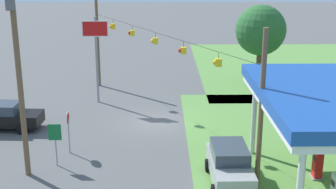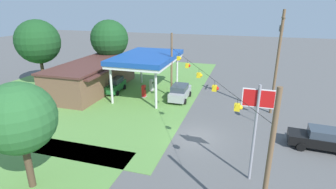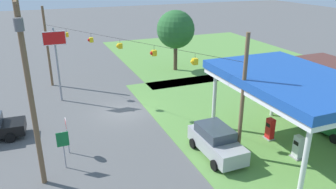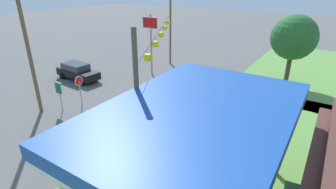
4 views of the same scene
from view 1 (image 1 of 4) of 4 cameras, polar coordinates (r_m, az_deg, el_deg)
ground_plane at (r=31.83m, az=-1.46°, el=-3.45°), size 160.00×160.00×0.00m
grass_verge_opposite_corner at (r=49.68m, az=17.54°, el=3.26°), size 24.00×24.00×0.04m
gas_station_canopy at (r=22.62m, az=19.67°, el=-0.64°), size 10.36×6.83×5.13m
fuel_pump_near at (r=25.16m, az=17.75°, el=-8.20°), size 0.71×0.56×1.56m
car_at_pumps_front at (r=23.64m, az=7.52°, el=-8.49°), size 4.56×2.15×1.93m
car_on_crossroad at (r=32.36m, az=-19.74°, el=-2.43°), size 2.33×5.21×1.75m
stop_sign_roadside at (r=27.12m, az=-12.08°, el=-3.45°), size 0.80×0.08×2.50m
stop_sign_overhead at (r=35.43m, az=-8.80°, el=6.25°), size 0.22×1.94×6.59m
route_sign at (r=25.67m, az=-13.61°, el=-4.98°), size 0.10×0.70×2.40m
utility_pole_main at (r=23.80m, az=-17.85°, el=3.58°), size 2.20×0.44×10.62m
signal_span_gantry at (r=30.58m, az=-1.55°, el=4.30°), size 18.97×10.24×7.91m
tree_west_verge at (r=40.78m, az=11.23°, el=7.68°), size 4.30×4.30×6.94m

